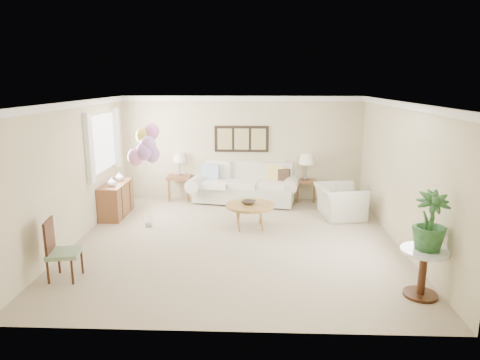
{
  "coord_description": "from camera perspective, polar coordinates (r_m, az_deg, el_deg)",
  "views": [
    {
      "loc": [
        0.36,
        -7.61,
        2.95
      ],
      "look_at": [
        0.05,
        0.6,
        1.05
      ],
      "focal_mm": 32.0,
      "sensor_mm": 36.0,
      "label": 1
    }
  ],
  "objects": [
    {
      "name": "vase_white",
      "position": [
        9.6,
        -16.73,
        -0.23
      ],
      "size": [
        0.2,
        0.2,
        0.2
      ],
      "primitive_type": "imported",
      "rotation": [
        0.0,
        0.0,
        -0.03
      ],
      "color": "silver",
      "rests_on": "credenza"
    },
    {
      "name": "end_table_left",
      "position": [
        10.9,
        -8.04,
        0.12
      ],
      "size": [
        0.59,
        0.54,
        0.64
      ],
      "color": "brown",
      "rests_on": "ground"
    },
    {
      "name": "room_shell",
      "position": [
        7.83,
        -1.31,
        3.29
      ],
      "size": [
        6.04,
        6.04,
        2.6
      ],
      "color": "beige",
      "rests_on": "ground"
    },
    {
      "name": "coffee_table",
      "position": [
        8.75,
        1.35,
        -3.5
      ],
      "size": [
        0.99,
        0.99,
        0.5
      ],
      "color": "#A67A47",
      "rests_on": "ground"
    },
    {
      "name": "balloon_cluster",
      "position": [
        8.72,
        -12.44,
        4.43
      ],
      "size": [
        0.6,
        0.56,
        2.15
      ],
      "color": "gray",
      "rests_on": "ground"
    },
    {
      "name": "side_table",
      "position": [
        6.53,
        23.28,
        -9.92
      ],
      "size": [
        0.64,
        0.64,
        0.7
      ],
      "color": "silver",
      "rests_on": "ground"
    },
    {
      "name": "accent_chair",
      "position": [
        7.08,
        -22.98,
        -8.4
      ],
      "size": [
        0.54,
        0.54,
        0.94
      ],
      "color": "gray",
      "rests_on": "ground"
    },
    {
      "name": "sofa",
      "position": [
        10.66,
        0.64,
        -0.87
      ],
      "size": [
        2.85,
        1.43,
        0.99
      ],
      "color": "beige",
      "rests_on": "ground"
    },
    {
      "name": "ground_plane",
      "position": [
        8.17,
        -0.51,
        -8.15
      ],
      "size": [
        6.0,
        6.0,
        0.0
      ],
      "primitive_type": "plane",
      "color": "tan"
    },
    {
      "name": "potted_plant",
      "position": [
        6.35,
        24.03,
        -5.04
      ],
      "size": [
        0.47,
        0.47,
        0.82
      ],
      "primitive_type": "imported",
      "rotation": [
        0.0,
        0.0,
        -0.03
      ],
      "color": "#194417",
      "rests_on": "side_table"
    },
    {
      "name": "lamp_right",
      "position": [
        10.72,
        8.8,
        2.68
      ],
      "size": [
        0.37,
        0.37,
        0.66
      ],
      "color": "gray",
      "rests_on": "end_table_right"
    },
    {
      "name": "vase_sage",
      "position": [
        10.07,
        -15.81,
        0.45
      ],
      "size": [
        0.22,
        0.22,
        0.21
      ],
      "primitive_type": "imported",
      "rotation": [
        0.0,
        0.0,
        -0.16
      ],
      "color": "silver",
      "rests_on": "credenza"
    },
    {
      "name": "decor_bowl",
      "position": [
        8.73,
        1.16,
        -3.02
      ],
      "size": [
        0.38,
        0.38,
        0.07
      ],
      "primitive_type": "imported",
      "rotation": [
        0.0,
        0.0,
        -0.44
      ],
      "color": "#2E261E",
      "rests_on": "coffee_table"
    },
    {
      "name": "armchair",
      "position": [
        9.73,
        13.14,
        -2.81
      ],
      "size": [
        1.09,
        1.2,
        0.7
      ],
      "primitive_type": "imported",
      "rotation": [
        0.0,
        0.0,
        1.71
      ],
      "color": "beige",
      "rests_on": "ground"
    },
    {
      "name": "end_table_right",
      "position": [
        10.84,
        8.69,
        -0.4
      ],
      "size": [
        0.51,
        0.46,
        0.55
      ],
      "color": "brown",
      "rests_on": "ground"
    },
    {
      "name": "wall_art_triptych",
      "position": [
        10.67,
        0.22,
        5.49
      ],
      "size": [
        1.35,
        0.06,
        0.65
      ],
      "color": "black",
      "rests_on": "ground"
    },
    {
      "name": "lamp_left",
      "position": [
        10.8,
        -8.13,
        2.88
      ],
      "size": [
        0.32,
        0.32,
        0.56
      ],
      "color": "gray",
      "rests_on": "end_table_left"
    },
    {
      "name": "credenza",
      "position": [
        9.97,
        -16.17,
        -2.5
      ],
      "size": [
        0.46,
        1.2,
        0.74
      ],
      "color": "brown",
      "rests_on": "ground"
    }
  ]
}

